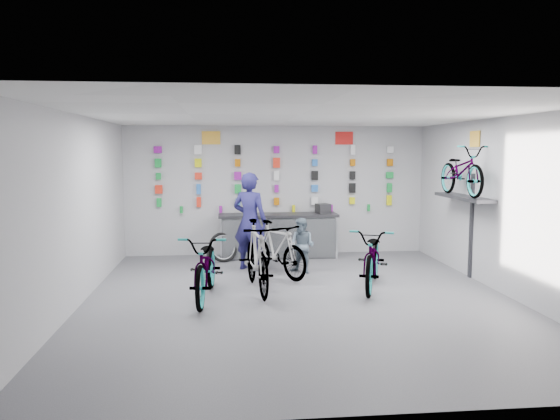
{
  "coord_description": "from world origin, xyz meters",
  "views": [
    {
      "loc": [
        -1.21,
        -8.69,
        2.44
      ],
      "look_at": [
        -0.18,
        1.4,
        1.32
      ],
      "focal_mm": 35.0,
      "sensor_mm": 36.0,
      "label": 1
    }
  ],
  "objects": [
    {
      "name": "ceiling",
      "position": [
        0.0,
        0.0,
        3.0
      ],
      "size": [
        8.0,
        8.0,
        0.0
      ],
      "primitive_type": "plane",
      "rotation": [
        3.14,
        0.0,
        0.0
      ],
      "color": "white",
      "rests_on": "wall_back"
    },
    {
      "name": "bike_right",
      "position": [
        1.41,
        0.62,
        0.55
      ],
      "size": [
        1.4,
        2.23,
        1.11
      ],
      "primitive_type": "imported",
      "rotation": [
        0.0,
        0.0,
        -0.34
      ],
      "color": "gray",
      "rests_on": "floor"
    },
    {
      "name": "floor",
      "position": [
        0.0,
        0.0,
        0.0
      ],
      "size": [
        8.0,
        8.0,
        0.0
      ],
      "primitive_type": "plane",
      "color": "#4C4C50",
      "rests_on": "ground"
    },
    {
      "name": "merch_wall",
      "position": [
        -0.05,
        3.93,
        1.81
      ],
      "size": [
        5.57,
        0.08,
        1.56
      ],
      "color": "green",
      "rests_on": "wall_back"
    },
    {
      "name": "wall_right",
      "position": [
        3.5,
        0.0,
        1.5
      ],
      "size": [
        0.0,
        8.0,
        8.0
      ],
      "primitive_type": "plane",
      "rotation": [
        1.57,
        0.0,
        -1.57
      ],
      "color": "silver",
      "rests_on": "floor"
    },
    {
      "name": "clerk",
      "position": [
        -0.7,
        2.33,
        1.0
      ],
      "size": [
        0.87,
        0.76,
        2.0
      ],
      "primitive_type": "imported",
      "rotation": [
        0.0,
        0.0,
        2.65
      ],
      "color": "#1B194D",
      "rests_on": "floor"
    },
    {
      "name": "wall_left",
      "position": [
        -3.5,
        0.0,
        1.5
      ],
      "size": [
        0.0,
        8.0,
        8.0
      ],
      "primitive_type": "plane",
      "rotation": [
        1.57,
        0.0,
        1.57
      ],
      "color": "silver",
      "rests_on": "floor"
    },
    {
      "name": "bike_service",
      "position": [
        -0.22,
        1.66,
        0.54
      ],
      "size": [
        1.38,
        1.78,
        1.07
      ],
      "primitive_type": "imported",
      "rotation": [
        0.0,
        0.0,
        0.56
      ],
      "color": "gray",
      "rests_on": "floor"
    },
    {
      "name": "wall_back",
      "position": [
        0.0,
        4.0,
        1.5
      ],
      "size": [
        7.0,
        0.0,
        7.0
      ],
      "primitive_type": "plane",
      "rotation": [
        1.57,
        0.0,
        0.0
      ],
      "color": "silver",
      "rests_on": "floor"
    },
    {
      "name": "register",
      "position": [
        1.03,
        3.55,
        1.11
      ],
      "size": [
        0.35,
        0.36,
        0.22
      ],
      "primitive_type": "cube",
      "rotation": [
        0.0,
        0.0,
        0.25
      ],
      "color": "black",
      "rests_on": "counter"
    },
    {
      "name": "sign_side",
      "position": [
        3.48,
        1.2,
        2.65
      ],
      "size": [
        0.02,
        0.4,
        0.3
      ],
      "primitive_type": "cube",
      "color": "yellow",
      "rests_on": "wall_right"
    },
    {
      "name": "counter",
      "position": [
        0.0,
        3.54,
        0.49
      ],
      "size": [
        2.7,
        0.66,
        1.0
      ],
      "color": "black",
      "rests_on": "floor"
    },
    {
      "name": "spare_wheel",
      "position": [
        -1.25,
        3.17,
        0.32
      ],
      "size": [
        0.71,
        0.48,
        0.66
      ],
      "rotation": [
        0.0,
        0.0,
        0.38
      ],
      "color": "black",
      "rests_on": "floor"
    },
    {
      "name": "sign_left",
      "position": [
        -1.5,
        3.98,
        2.72
      ],
      "size": [
        0.42,
        0.02,
        0.3
      ],
      "primitive_type": "cube",
      "color": "yellow",
      "rests_on": "wall_back"
    },
    {
      "name": "bike_center",
      "position": [
        -0.66,
        0.55,
        0.62
      ],
      "size": [
        0.79,
        2.1,
        1.23
      ],
      "primitive_type": "imported",
      "rotation": [
        0.0,
        0.0,
        0.11
      ],
      "color": "gray",
      "rests_on": "floor"
    },
    {
      "name": "bike_left",
      "position": [
        -1.51,
        0.16,
        0.55
      ],
      "size": [
        0.92,
        2.17,
        1.11
      ],
      "primitive_type": "imported",
      "rotation": [
        0.0,
        0.0,
        -0.09
      ],
      "color": "gray",
      "rests_on": "floor"
    },
    {
      "name": "customer",
      "position": [
        0.32,
        1.91,
        0.55
      ],
      "size": [
        0.68,
        0.66,
        1.1
      ],
      "primitive_type": "imported",
      "rotation": [
        0.0,
        0.0,
        -0.65
      ],
      "color": "slate",
      "rests_on": "floor"
    },
    {
      "name": "wall_front",
      "position": [
        0.0,
        -4.0,
        1.5
      ],
      "size": [
        7.0,
        0.0,
        7.0
      ],
      "primitive_type": "plane",
      "rotation": [
        -1.57,
        0.0,
        0.0
      ],
      "color": "silver",
      "rests_on": "floor"
    },
    {
      "name": "sign_right",
      "position": [
        1.6,
        3.98,
        2.72
      ],
      "size": [
        0.42,
        0.02,
        0.3
      ],
      "primitive_type": "cube",
      "color": "red",
      "rests_on": "wall_back"
    },
    {
      "name": "wall_bracket",
      "position": [
        3.33,
        1.2,
        1.46
      ],
      "size": [
        0.39,
        1.9,
        2.0
      ],
      "color": "#333338",
      "rests_on": "wall_right"
    },
    {
      "name": "bike_wall",
      "position": [
        3.25,
        1.2,
        2.05
      ],
      "size": [
        0.63,
        1.8,
        0.95
      ],
      "primitive_type": "imported",
      "color": "gray",
      "rests_on": "wall_bracket"
    }
  ]
}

